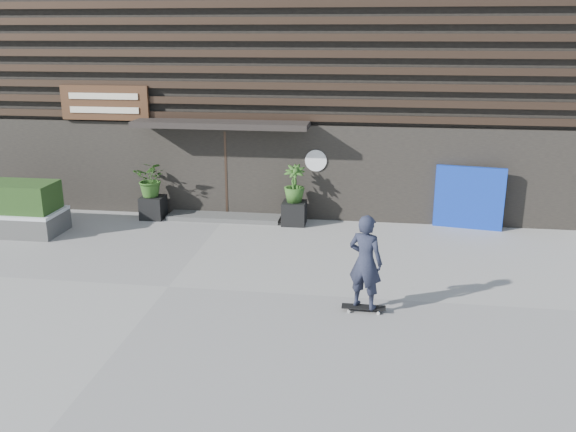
% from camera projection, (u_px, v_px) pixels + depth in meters
% --- Properties ---
extents(ground, '(80.00, 80.00, 0.00)m').
position_uv_depth(ground, '(169.00, 287.00, 11.97)').
color(ground, gray).
rests_on(ground, ground).
extents(entrance_step, '(3.00, 0.80, 0.12)m').
position_uv_depth(entrance_step, '(225.00, 217.00, 16.32)').
color(entrance_step, '#484846').
rests_on(entrance_step, ground).
extents(planter_pot_left, '(0.60, 0.60, 0.60)m').
position_uv_depth(planter_pot_left, '(153.00, 207.00, 16.31)').
color(planter_pot_left, black).
rests_on(planter_pot_left, ground).
extents(bamboo_left, '(0.86, 0.75, 0.96)m').
position_uv_depth(bamboo_left, '(151.00, 179.00, 16.09)').
color(bamboo_left, '#2D591E').
rests_on(bamboo_left, planter_pot_left).
extents(planter_pot_right, '(0.60, 0.60, 0.60)m').
position_uv_depth(planter_pot_right, '(294.00, 213.00, 15.80)').
color(planter_pot_right, black).
rests_on(planter_pot_right, ground).
extents(bamboo_right, '(0.54, 0.54, 0.96)m').
position_uv_depth(bamboo_right, '(294.00, 184.00, 15.58)').
color(bamboo_right, '#2D591E').
rests_on(bamboo_right, planter_pot_right).
extents(blue_tarp, '(1.69, 0.39, 1.59)m').
position_uv_depth(blue_tarp, '(469.00, 198.00, 15.35)').
color(blue_tarp, '#0C2AA0').
rests_on(blue_tarp, ground).
extents(building, '(18.00, 11.00, 8.00)m').
position_uv_depth(building, '(260.00, 57.00, 20.27)').
color(building, black).
rests_on(building, ground).
extents(skateboarder, '(0.78, 0.62, 1.80)m').
position_uv_depth(skateboarder, '(365.00, 262.00, 10.65)').
color(skateboarder, black).
rests_on(skateboarder, ground).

